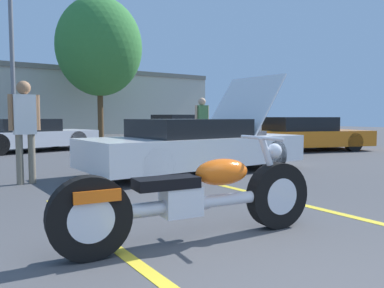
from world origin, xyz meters
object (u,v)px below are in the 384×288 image
at_px(show_car_hood_open, 197,145).
at_px(parked_car_mid_left_row, 28,135).
at_px(parked_car_mid_right_row, 180,130).
at_px(spectator_midground, 202,121).
at_px(tree_background, 99,47).
at_px(spectator_by_show_car, 25,122).
at_px(motorcycle, 195,198).
at_px(parked_car_right_row, 302,135).
at_px(light_pole, 14,50).

distance_m(show_car_hood_open, parked_car_mid_left_row, 7.50).
bearing_deg(parked_car_mid_right_row, show_car_hood_open, -127.14).
relative_size(show_car_hood_open, spectator_midground, 2.74).
xyz_separation_m(tree_background, spectator_midground, (-1.00, -11.38, -4.09)).
relative_size(parked_car_mid_left_row, spectator_by_show_car, 2.54).
distance_m(motorcycle, spectator_midground, 8.19).
relative_size(motorcycle, parked_car_right_row, 0.55).
relative_size(light_pole, spectator_midground, 4.14).
bearing_deg(spectator_midground, show_car_hood_open, -127.64).
distance_m(tree_background, motorcycle, 19.47).
bearing_deg(motorcycle, tree_background, 79.38).
height_order(light_pole, show_car_hood_open, light_pole).
height_order(motorcycle, spectator_by_show_car, spectator_by_show_car).
relative_size(show_car_hood_open, parked_car_mid_right_row, 1.13).
bearing_deg(parked_car_mid_left_row, tree_background, 41.24).
bearing_deg(tree_background, motorcycle, -108.01).
xyz_separation_m(motorcycle, parked_car_right_row, (8.65, 5.80, 0.14)).
bearing_deg(show_car_hood_open, parked_car_mid_right_row, 58.18).
bearing_deg(parked_car_mid_right_row, parked_car_mid_left_row, 176.84).
bearing_deg(parked_car_right_row, spectator_by_show_car, -151.81).
height_order(show_car_hood_open, spectator_midground, show_car_hood_open).
relative_size(parked_car_mid_left_row, parked_car_right_row, 0.94).
distance_m(tree_background, parked_car_right_row, 13.30).
bearing_deg(parked_car_mid_left_row, parked_car_mid_right_row, -8.25).
bearing_deg(tree_background, spectator_midground, -95.04).
relative_size(light_pole, tree_background, 0.92).
bearing_deg(light_pole, spectator_by_show_car, -98.49).
bearing_deg(spectator_midground, parked_car_mid_right_row, 65.06).
relative_size(show_car_hood_open, spectator_by_show_car, 2.68).
bearing_deg(parked_car_mid_left_row, spectator_by_show_car, -113.05).
xyz_separation_m(show_car_hood_open, parked_car_right_row, (6.04, 2.12, -0.02)).
relative_size(parked_car_right_row, spectator_midground, 2.76).
xyz_separation_m(show_car_hood_open, spectator_by_show_car, (-3.32, 0.51, 0.51)).
distance_m(spectator_by_show_car, spectator_midground, 6.04).
height_order(light_pole, spectator_by_show_car, light_pole).
relative_size(motorcycle, spectator_midground, 1.51).
distance_m(tree_background, parked_car_mid_left_row, 9.93).
height_order(tree_background, parked_car_right_row, tree_background).
height_order(show_car_hood_open, parked_car_mid_right_row, show_car_hood_open).
bearing_deg(spectator_midground, spectator_by_show_car, -156.75).
xyz_separation_m(motorcycle, parked_car_mid_right_row, (7.05, 11.34, 0.19)).
distance_m(tree_background, show_car_hood_open, 15.34).
distance_m(parked_car_mid_left_row, spectator_midground, 6.09).
height_order(parked_car_mid_right_row, spectator_by_show_car, spectator_by_show_car).
bearing_deg(spectator_midground, parked_car_mid_left_row, 134.52).
distance_m(motorcycle, spectator_by_show_car, 4.31).
bearing_deg(spectator_by_show_car, tree_background, 64.53).
height_order(parked_car_mid_left_row, spectator_by_show_car, spectator_by_show_car).
height_order(parked_car_right_row, spectator_by_show_car, spectator_by_show_car).
bearing_deg(motorcycle, spectator_midground, 61.07).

